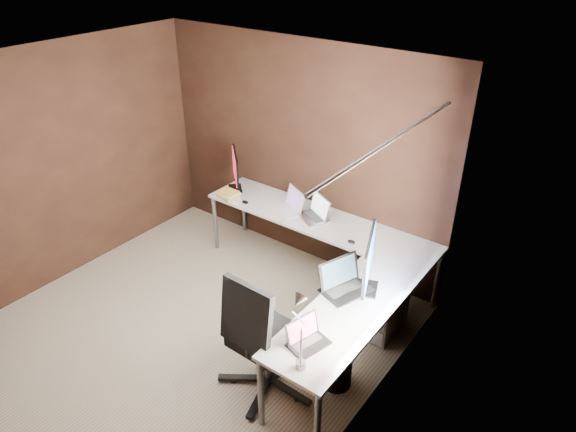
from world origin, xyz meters
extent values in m
cube|color=#B8AF8F|center=(0.00, 0.00, 0.00)|extent=(3.60, 3.60, 0.00)
cube|color=white|center=(0.00, 0.00, 2.50)|extent=(3.60, 3.60, 0.00)
cube|color=black|center=(0.00, 1.80, 1.25)|extent=(3.60, 0.00, 2.50)
cube|color=black|center=(-1.80, 0.00, 1.25)|extent=(0.00, 3.60, 2.50)
cube|color=black|center=(1.80, 0.00, 1.25)|extent=(0.00, 3.60, 2.50)
cube|color=white|center=(1.79, 0.35, 1.45)|extent=(0.00, 1.00, 1.30)
cube|color=orange|center=(1.75, -0.38, 1.25)|extent=(0.01, 0.35, 2.00)
cube|color=orange|center=(1.75, 1.07, 1.25)|extent=(0.01, 0.35, 2.00)
cylinder|color=slate|center=(1.75, 0.35, 2.28)|extent=(0.02, 1.90, 0.02)
cube|color=silver|center=(0.48, 1.50, 0.71)|extent=(2.65, 0.60, 0.03)
cube|color=silver|center=(1.50, 0.38, 0.71)|extent=(0.60, 1.65, 0.03)
cylinder|color=slate|center=(-0.81, 1.24, 0.35)|extent=(0.05, 0.05, 0.70)
cylinder|color=slate|center=(-0.81, 1.76, 0.35)|extent=(0.05, 0.05, 0.70)
cylinder|color=slate|center=(1.24, -0.41, 0.35)|extent=(0.05, 0.05, 0.70)
cylinder|color=slate|center=(1.76, -0.41, 0.35)|extent=(0.05, 0.05, 0.70)
cylinder|color=slate|center=(1.76, 1.76, 0.35)|extent=(0.05, 0.05, 0.70)
cube|color=silver|center=(1.43, 1.15, 0.30)|extent=(0.42, 0.50, 0.60)
cube|color=black|center=(-0.70, 1.50, 0.74)|extent=(0.28, 0.27, 0.01)
cube|color=black|center=(-0.68, 1.52, 0.80)|extent=(0.06, 0.06, 0.11)
cube|color=black|center=(-0.68, 1.52, 1.02)|extent=(0.40, 0.39, 0.34)
cube|color=red|center=(-0.69, 1.50, 1.02)|extent=(0.37, 0.36, 0.31)
cube|color=black|center=(1.49, 0.75, 0.74)|extent=(0.23, 0.28, 0.01)
cube|color=black|center=(1.47, 0.74, 0.80)|extent=(0.05, 0.06, 0.11)
cube|color=black|center=(1.47, 0.74, 1.05)|extent=(0.26, 0.60, 0.40)
cube|color=#1A3DB7|center=(1.49, 0.75, 1.05)|extent=(0.23, 0.57, 0.37)
cube|color=silver|center=(0.11, 1.45, 0.74)|extent=(0.42, 0.37, 0.02)
cube|color=silver|center=(0.15, 1.54, 0.85)|extent=(0.34, 0.21, 0.22)
cube|color=slate|center=(0.15, 1.53, 0.85)|extent=(0.30, 0.18, 0.19)
cube|color=silver|center=(0.41, 1.48, 0.74)|extent=(0.43, 0.39, 0.02)
cube|color=silver|center=(0.46, 1.57, 0.86)|extent=(0.35, 0.23, 0.22)
cube|color=white|center=(0.45, 1.56, 0.86)|extent=(0.30, 0.19, 0.19)
cube|color=black|center=(1.35, 0.62, 0.74)|extent=(0.40, 0.48, 0.02)
cube|color=black|center=(1.25, 0.65, 0.87)|extent=(0.21, 0.41, 0.25)
cube|color=#1D2F3E|center=(1.26, 0.65, 0.87)|extent=(0.18, 0.36, 0.22)
cube|color=black|center=(1.46, -0.10, 0.74)|extent=(0.28, 0.34, 0.02)
cube|color=black|center=(1.38, -0.08, 0.84)|extent=(0.13, 0.30, 0.19)
cube|color=#D16491|center=(1.39, -0.08, 0.84)|extent=(0.11, 0.26, 0.16)
cube|color=tan|center=(-0.62, 1.30, 0.74)|extent=(0.27, 0.24, 0.02)
cube|color=gold|center=(-0.62, 1.30, 0.76)|extent=(0.24, 0.20, 0.02)
cube|color=white|center=(-0.62, 1.30, 0.78)|extent=(0.24, 0.20, 0.02)
cube|color=gold|center=(-0.62, 1.30, 0.80)|extent=(0.21, 0.17, 0.01)
ellipsoid|color=black|center=(-0.37, 1.30, 0.75)|extent=(0.09, 0.06, 0.03)
ellipsoid|color=black|center=(1.00, 1.30, 0.75)|extent=(0.09, 0.06, 0.03)
cylinder|color=slate|center=(1.55, -0.32, 0.76)|extent=(0.08, 0.08, 0.06)
cylinder|color=slate|center=(1.55, -0.32, 0.94)|extent=(0.02, 0.02, 0.30)
cylinder|color=slate|center=(1.50, -0.29, 1.14)|extent=(0.02, 0.16, 0.22)
cone|color=slate|center=(1.45, -0.22, 1.22)|extent=(0.09, 0.12, 0.12)
cylinder|color=slate|center=(1.02, -0.05, 0.28)|extent=(0.07, 0.07, 0.42)
cube|color=black|center=(1.02, -0.05, 0.52)|extent=(0.52, 0.52, 0.09)
cube|color=black|center=(1.02, -0.29, 0.90)|extent=(0.46, 0.14, 0.55)
cylinder|color=black|center=(1.50, 0.29, 0.14)|extent=(0.31, 0.31, 0.28)
camera|label=1|loc=(3.03, -2.47, 3.46)|focal=32.00mm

